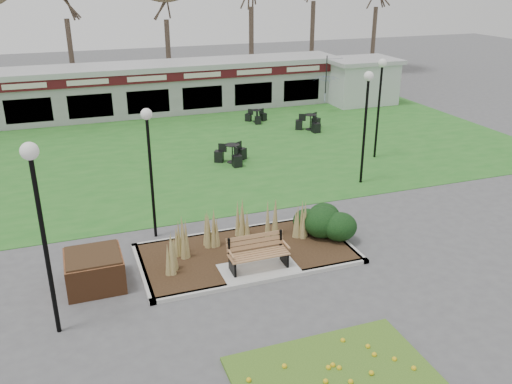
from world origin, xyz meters
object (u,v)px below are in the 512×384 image
object	(u,v)px
lamp_post_far_right	(380,87)
bistro_set_c	(256,118)
lamp_post_mid_right	(149,145)
patio_umbrella	(326,89)
bistro_set_b	(232,156)
bistro_set_d	(310,125)
lamp_post_near_right	(367,103)
food_pavilion	(144,89)
lamp_post_near_left	(37,199)
park_bench	(258,252)
brick_planter	(94,270)
service_hut	(361,80)

from	to	relation	value
lamp_post_far_right	bistro_set_c	xyz separation A→B (m)	(-2.95, 7.74, -3.00)
lamp_post_mid_right	patio_umbrella	world-z (taller)	lamp_post_mid_right
bistro_set_b	patio_umbrella	distance (m)	10.68
bistro_set_d	bistro_set_c	bearing A→B (deg)	130.63
lamp_post_near_right	lamp_post_far_right	distance (m)	3.42
food_pavilion	lamp_post_near_left	xyz separation A→B (m)	(-5.40, -20.76, 1.93)
food_pavilion	lamp_post_far_right	distance (m)	14.84
park_bench	brick_planter	size ratio (longest dim) A/B	1.13
lamp_post_near_left	bistro_set_b	distance (m)	13.11
lamp_post_near_right	bistro_set_c	bearing A→B (deg)	94.04
park_bench	bistro_set_b	bearing A→B (deg)	76.75
brick_planter	lamp_post_near_right	world-z (taller)	lamp_post_near_right
food_pavilion	lamp_post_mid_right	distance (m)	16.81
service_hut	bistro_set_d	world-z (taller)	service_hut
lamp_post_near_left	lamp_post_near_right	xyz separation A→B (m)	(11.70, 6.15, -0.15)
lamp_post_far_right	bistro_set_b	xyz separation A→B (m)	(-6.35, 1.50, -2.95)
bistro_set_d	lamp_post_mid_right	bearing A→B (deg)	-135.88
food_pavilion	patio_umbrella	bearing A→B (deg)	-19.31
bistro_set_d	patio_umbrella	xyz separation A→B (m)	(2.47, 3.23, 1.15)
lamp_post_near_right	lamp_post_far_right	world-z (taller)	lamp_post_near_right
bistro_set_b	bistro_set_c	distance (m)	7.10
lamp_post_near_left	lamp_post_near_right	size ratio (longest dim) A/B	1.05
lamp_post_near_left	lamp_post_near_right	distance (m)	13.21
brick_planter	park_bench	bearing A→B (deg)	-9.69
bistro_set_b	bistro_set_c	bearing A→B (deg)	61.39
lamp_post_near_right	bistro_set_c	world-z (taller)	lamp_post_near_right
lamp_post_near_left	lamp_post_far_right	bearing A→B (deg)	32.13
lamp_post_near_left	bistro_set_b	xyz separation A→B (m)	(7.57, 10.25, -3.11)
lamp_post_near_left	lamp_post_mid_right	xyz separation A→B (m)	(3.05, 4.19, -0.35)
bistro_set_d	patio_umbrella	world-z (taller)	patio_umbrella
bistro_set_c	lamp_post_near_right	bearing A→B (deg)	-85.96
bistro_set_b	patio_umbrella	bearing A→B (deg)	40.84
bistro_set_b	bistro_set_d	distance (m)	6.69
service_hut	lamp_post_mid_right	size ratio (longest dim) A/B	1.05
lamp_post_near_right	bistro_set_b	xyz separation A→B (m)	(-4.13, 4.10, -2.96)
park_bench	lamp_post_near_left	xyz separation A→B (m)	(-5.40, -1.05, 2.82)
lamp_post_mid_right	bistro_set_c	xyz separation A→B (m)	(7.91, 12.29, -2.81)
bistro_set_c	service_hut	bearing A→B (deg)	16.28
lamp_post_far_right	food_pavilion	bearing A→B (deg)	125.33
food_pavilion	lamp_post_near_left	world-z (taller)	lamp_post_near_left
lamp_post_far_right	brick_planter	bearing A→B (deg)	-151.75
bistro_set_c	food_pavilion	bearing A→B (deg)	142.44
patio_umbrella	lamp_post_near_left	bearing A→B (deg)	-132.22
park_bench	lamp_post_mid_right	world-z (taller)	lamp_post_mid_right
brick_planter	bistro_set_c	distance (m)	17.75
park_bench	lamp_post_near_left	bearing A→B (deg)	-169.01
food_pavilion	service_hut	xyz separation A→B (m)	(13.50, -1.96, -0.03)
brick_planter	bistro_set_b	xyz separation A→B (m)	(6.57, 8.45, -0.18)
food_pavilion	bistro_set_d	xyz separation A→B (m)	(7.73, -6.80, -1.18)
bistro_set_b	brick_planter	bearing A→B (deg)	-127.85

